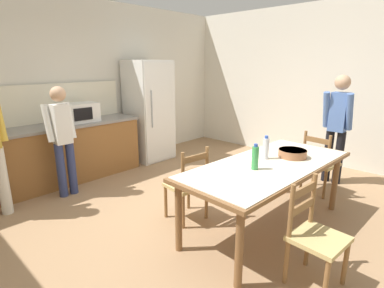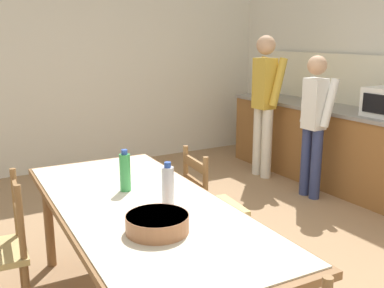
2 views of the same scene
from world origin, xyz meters
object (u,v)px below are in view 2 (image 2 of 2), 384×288
object	(u,v)px
bottle_near_centre	(125,172)
serving_bowl	(157,222)
person_at_counter	(314,119)
bottle_off_centre	(168,187)
chair_side_far_left	(211,208)
person_at_sink	(265,99)
dining_table	(142,216)

from	to	relation	value
bottle_near_centre	serving_bowl	distance (m)	0.67
person_at_counter	bottle_off_centre	bearing A→B (deg)	-152.18
bottle_off_centre	serving_bowl	xyz separation A→B (m)	(0.27, -0.20, -0.07)
bottle_off_centre	bottle_near_centre	bearing A→B (deg)	-165.01
chair_side_far_left	person_at_sink	xyz separation A→B (m)	(-1.56, 1.77, 0.54)
dining_table	serving_bowl	distance (m)	0.41
serving_bowl	person_at_sink	xyz separation A→B (m)	(-2.41, 2.63, 0.15)
dining_table	chair_side_far_left	distance (m)	0.95
serving_bowl	person_at_sink	bearing A→B (deg)	132.54
bottle_near_centre	person_at_sink	world-z (taller)	person_at_sink
person_at_counter	dining_table	bearing A→B (deg)	-155.37
person_at_sink	bottle_near_centre	bearing A→B (deg)	-145.34
person_at_sink	chair_side_far_left	bearing A→B (deg)	-138.62
dining_table	bottle_near_centre	distance (m)	0.34
bottle_near_centre	person_at_counter	distance (m)	2.66
serving_bowl	chair_side_far_left	bearing A→B (deg)	134.77
person_at_sink	person_at_counter	bearing A→B (deg)	-91.39
dining_table	bottle_near_centre	xyz separation A→B (m)	(-0.28, 0.01, 0.20)
bottle_near_centre	person_at_sink	size ratio (longest dim) A/B	0.15
chair_side_far_left	person_at_counter	world-z (taller)	person_at_counter
dining_table	chair_side_far_left	xyz separation A→B (m)	(-0.47, 0.78, -0.26)
bottle_near_centre	dining_table	bearing A→B (deg)	-1.95
bottle_near_centre	person_at_counter	size ratio (longest dim) A/B	0.17
person_at_counter	bottle_near_centre	bearing A→B (deg)	-160.68
bottle_off_centre	serving_bowl	world-z (taller)	bottle_off_centre
serving_bowl	bottle_near_centre	bearing A→B (deg)	171.96
bottle_off_centre	person_at_sink	xyz separation A→B (m)	(-2.14, 2.43, 0.08)
bottle_near_centre	bottle_off_centre	world-z (taller)	same
bottle_near_centre	bottle_off_centre	bearing A→B (deg)	14.99
bottle_near_centre	person_at_sink	distance (m)	3.08
dining_table	person_at_sink	xyz separation A→B (m)	(-2.03, 2.54, 0.28)
bottle_near_centre	person_at_sink	xyz separation A→B (m)	(-1.75, 2.53, 0.08)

